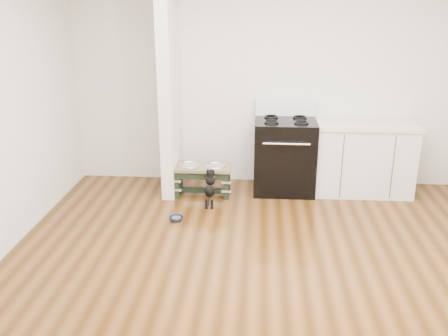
# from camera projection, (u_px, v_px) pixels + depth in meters

# --- Properties ---
(ground) EXTENTS (5.00, 5.00, 0.00)m
(ground) POSITION_uv_depth(u_px,v_px,m) (264.00, 278.00, 4.45)
(ground) COLOR #40240B
(ground) RESTS_ON ground
(room_shell) EXTENTS (5.00, 5.00, 5.00)m
(room_shell) POSITION_uv_depth(u_px,v_px,m) (269.00, 98.00, 3.91)
(room_shell) COLOR silver
(room_shell) RESTS_ON ground
(partition_wall) EXTENTS (0.15, 0.80, 2.70)m
(partition_wall) POSITION_uv_depth(u_px,v_px,m) (170.00, 85.00, 6.06)
(partition_wall) COLOR silver
(partition_wall) RESTS_ON ground
(oven_range) EXTENTS (0.76, 0.69, 1.14)m
(oven_range) POSITION_uv_depth(u_px,v_px,m) (284.00, 154.00, 6.30)
(oven_range) COLOR black
(oven_range) RESTS_ON ground
(cabinet_run) EXTENTS (1.24, 0.64, 0.91)m
(cabinet_run) POSITION_uv_depth(u_px,v_px,m) (363.00, 158.00, 6.26)
(cabinet_run) COLOR silver
(cabinet_run) RESTS_ON ground
(dog_feeder) EXTENTS (0.70, 0.37, 0.40)m
(dog_feeder) POSITION_uv_depth(u_px,v_px,m) (203.00, 174.00, 6.21)
(dog_feeder) COLOR black
(dog_feeder) RESTS_ON ground
(puppy) EXTENTS (0.12, 0.36, 0.43)m
(puppy) POSITION_uv_depth(u_px,v_px,m) (210.00, 187.00, 5.91)
(puppy) COLOR black
(puppy) RESTS_ON ground
(floor_bowl) EXTENTS (0.16, 0.16, 0.05)m
(floor_bowl) POSITION_uv_depth(u_px,v_px,m) (176.00, 219.00, 5.57)
(floor_bowl) COLOR navy
(floor_bowl) RESTS_ON ground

